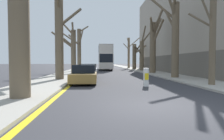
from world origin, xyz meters
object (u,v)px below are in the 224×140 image
street_tree_left_1 (60,35)px  street_tree_right_5 (129,51)px  street_tree_left_2 (72,49)px  street_tree_right_2 (153,43)px  traffic_bollard (146,77)px  street_tree_left_3 (79,48)px  street_tree_right_4 (135,56)px  double_decker_bus (105,57)px  street_tree_right_1 (174,35)px  parked_car_0 (84,75)px  parked_car_2 (90,69)px  parked_car_1 (88,71)px  street_tree_right_0 (212,28)px  street_tree_right_3 (142,53)px  street_tree_left_0 (20,14)px

street_tree_left_1 → street_tree_right_5: street_tree_left_1 is taller
street_tree_left_1 → street_tree_left_2: (-0.07, 8.60, -0.60)m
street_tree_right_2 → traffic_bollard: (-4.29, -13.64, -3.45)m
street_tree_left_3 → street_tree_left_2: bearing=-90.0°
street_tree_right_4 → double_decker_bus: bearing=-177.9°
street_tree_left_3 → street_tree_right_5: street_tree_left_3 is taller
street_tree_right_5 → street_tree_left_1: bearing=-109.1°
street_tree_left_1 → street_tree_right_4: (10.63, 22.69, -0.95)m
double_decker_bus → traffic_bollard: size_ratio=10.08×
street_tree_right_1 → parked_car_0: 9.60m
street_tree_left_2 → parked_car_2: 3.47m
street_tree_left_2 → traffic_bollard: 14.74m
traffic_bollard → parked_car_1: bearing=120.0°
street_tree_right_0 → parked_car_2: size_ratio=1.90×
street_tree_left_3 → double_decker_bus: 7.16m
street_tree_left_1 → parked_car_1: street_tree_left_1 is taller
parked_car_1 → street_tree_right_1: bearing=-9.7°
street_tree_right_3 → street_tree_right_4: size_ratio=1.37×
street_tree_right_2 → double_decker_bus: bearing=114.5°
double_decker_bus → traffic_bollard: (1.75, -26.91, -2.04)m
street_tree_right_1 → parked_car_0: (-8.13, -3.74, -3.47)m
street_tree_left_0 → street_tree_right_4: bearing=71.5°
street_tree_left_0 → street_tree_right_5: 40.65m
parked_car_2 → parked_car_1: bearing=-90.0°
street_tree_left_3 → street_tree_right_1: bearing=-56.8°
street_tree_right_2 → street_tree_right_4: bearing=89.9°
street_tree_right_1 → street_tree_right_4: bearing=89.2°
parked_car_1 → traffic_bollard: size_ratio=3.35×
street_tree_right_2 → double_decker_bus: 14.64m
street_tree_right_1 → double_decker_bus: bearing=105.2°
street_tree_left_0 → street_tree_right_2: bearing=59.8°
street_tree_left_0 → street_tree_left_3: (-0.18, 25.95, 0.42)m
street_tree_left_1 → street_tree_right_1: 10.43m
street_tree_left_2 → street_tree_right_2: size_ratio=0.83×
street_tree_right_3 → parked_car_2: street_tree_right_3 is taller
street_tree_left_0 → double_decker_bus: (4.45, 31.26, -0.88)m
street_tree_right_5 → double_decker_bus: size_ratio=0.65×
street_tree_right_3 → parked_car_2: size_ratio=1.71×
street_tree_right_4 → street_tree_right_5: street_tree_right_5 is taller
street_tree_left_0 → parked_car_1: (2.09, 11.44, -2.85)m
street_tree_right_1 → street_tree_right_3: (0.34, 15.19, -1.05)m
double_decker_bus → parked_car_2: bearing=-99.3°
street_tree_left_3 → street_tree_right_2: bearing=-36.7°
street_tree_left_1 → street_tree_right_4: bearing=64.9°
street_tree_left_1 → street_tree_right_2: bearing=41.0°
street_tree_right_2 → double_decker_bus: street_tree_right_2 is taller
street_tree_left_3 → street_tree_right_4: 12.09m
street_tree_right_3 → traffic_bollard: 21.49m
street_tree_right_3 → street_tree_right_4: 6.24m
street_tree_left_2 → parked_car_2: street_tree_left_2 is taller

